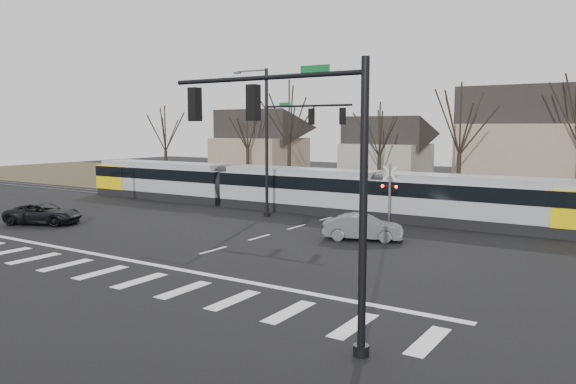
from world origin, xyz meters
The scene contains 16 objects.
ground centered at (0.00, 0.00, 0.00)m, with size 140.00×140.00×0.00m, color black.
grass_verge centered at (0.00, 32.00, 0.01)m, with size 140.00×28.00×0.01m, color #38331E.
crosswalk centered at (0.00, -4.00, 0.01)m, with size 27.00×2.60×0.01m.
stop_line centered at (0.00, -1.80, 0.01)m, with size 28.00×0.35×0.01m, color silver.
lane_dashes centered at (0.00, 16.00, 0.01)m, with size 0.18×30.00×0.01m.
rail_pair centered at (0.00, 15.80, 0.03)m, with size 90.00×1.52×0.06m.
tram centered at (-3.53, 16.00, 1.73)m, with size 41.97×3.12×3.18m.
sedan centered at (5.25, 8.49, 0.72)m, with size 4.60×2.90×1.43m, color #56595E.
suv centered at (-14.34, 2.14, 0.67)m, with size 5.29×3.96×1.34m, color black.
signal_pole_near_right centered at (10.11, -6.00, 5.17)m, with size 6.72×0.44×8.00m.
signal_pole_far centered at (-2.41, 12.50, 5.70)m, with size 9.28×0.44×10.20m.
rail_crossing_signal centered at (5.00, 12.79, 1.89)m, with size 1.08×0.36×4.00m.
tree_row centered at (2.00, 26.00, 5.00)m, with size 59.20×7.20×10.00m.
house_a centered at (-20.00, 34.00, 4.46)m, with size 9.72×8.64×8.60m.
house_b centered at (-5.00, 36.00, 3.97)m, with size 8.64×7.56×7.65m.
house_c centered at (9.00, 33.00, 5.23)m, with size 10.80×8.64×10.10m.
Camera 1 is at (18.25, -19.41, 6.17)m, focal length 35.00 mm.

